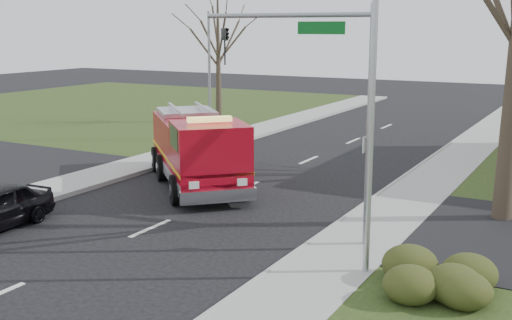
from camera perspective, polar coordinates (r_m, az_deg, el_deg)
The scene contains 9 objects.
ground at distance 20.40m, azimuth -9.37°, elevation -6.04°, with size 120.00×120.00×0.00m, color black.
sidewalk_right at distance 17.41m, azimuth 7.11°, elevation -8.85°, with size 2.40×80.00×0.15m, color #9D9C97.
sidewalk_left at distance 24.58m, azimuth -20.86°, elevation -3.42°, with size 2.40×80.00×0.15m, color #9D9C97.
hedge_corner at distance 15.57m, azimuth 15.49°, elevation -9.75°, with size 2.80×2.00×0.90m, color #2E3413.
bare_tree_left at distance 41.58m, azimuth -3.40°, elevation 10.86°, with size 4.50×4.50×9.00m.
traffic_signal_mast at distance 18.13m, azimuth 6.33°, elevation 7.03°, with size 5.29×0.18×6.80m.
streetlight_pole at distance 15.60m, azimuth 10.06°, elevation 5.60°, with size 1.48×0.16×8.40m.
utility_pole_far at distance 34.90m, azimuth -4.16°, elevation 7.30°, with size 0.14×0.14×7.00m, color gray.
fire_engine at distance 25.24m, azimuth -5.19°, elevation 0.77°, with size 7.20×7.28×3.08m.
Camera 1 is at (12.13, -15.19, 6.16)m, focal length 45.00 mm.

